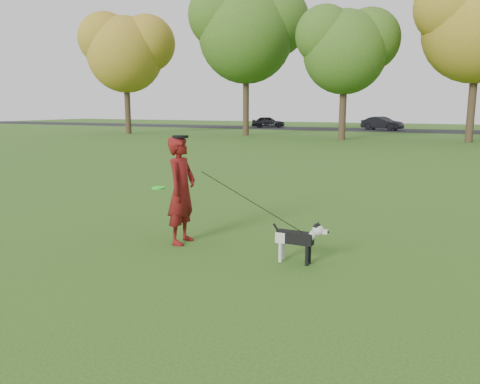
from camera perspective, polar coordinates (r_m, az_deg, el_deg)
The scene contains 8 objects.
ground at distance 8.26m, azimuth -0.09°, elevation -5.88°, with size 120.00×120.00×0.00m, color #285116.
road at distance 47.36m, azimuth 20.98°, elevation 6.97°, with size 120.00×7.00×0.02m, color black.
man at distance 7.96m, azimuth -7.14°, elevation 0.21°, with size 0.67×0.44×1.83m, color #5C0D0F.
dog at distance 7.03m, azimuth 7.24°, elevation -5.47°, with size 0.87×0.17×0.66m.
car_left at distance 50.72m, azimuth 3.48°, elevation 8.51°, with size 1.42×3.52×1.20m, color black.
car_mid at distance 47.69m, azimuth 16.94°, elevation 8.02°, with size 1.36×3.90×1.29m, color black.
man_held_items at distance 7.26m, azimuth 1.23°, elevation -1.07°, with size 2.81×0.32×1.40m.
tree_row at distance 33.97m, azimuth 17.47°, elevation 18.60°, with size 51.74×8.86×12.01m.
Camera 1 is at (3.35, -7.18, 2.32)m, focal length 35.00 mm.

